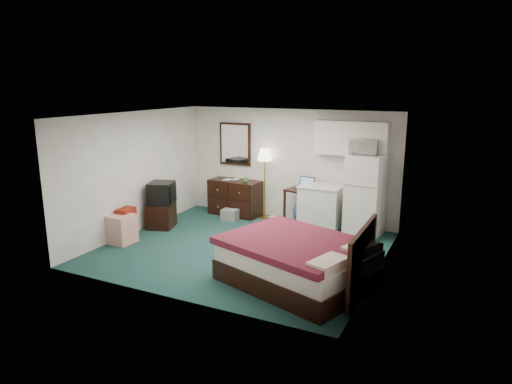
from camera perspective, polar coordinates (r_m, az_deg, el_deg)
The scene contains 25 objects.
floor at distance 8.69m, azimuth -1.66°, elevation -7.09°, with size 5.00×4.50×0.01m, color black.
ceiling at distance 8.16m, azimuth -1.78°, elevation 9.58°, with size 5.00×4.50×0.01m, color beige.
walls at distance 8.34m, azimuth -1.72°, elevation 0.98°, with size 5.01×4.51×2.50m.
mirror at distance 10.83m, azimuth -2.61°, elevation 6.01°, with size 0.80×0.06×1.00m, color white, non-canonical shape.
upper_cabinets at distance 9.63m, azimuth 11.84°, elevation 6.62°, with size 1.50×0.35×0.70m, color silver, non-canonical shape.
headboard at distance 6.87m, azimuth 13.15°, elevation -8.28°, with size 0.06×1.56×1.00m, color black, non-canonical shape.
dresser at distance 10.80m, azimuth -2.63°, elevation -0.68°, with size 1.22×0.55×0.83m, color black, non-canonical shape.
floor_lamp at distance 10.44m, azimuth 1.09°, elevation 1.07°, with size 0.35×0.35×1.62m, color gold, non-canonical shape.
desk at distance 10.07m, azimuth 5.87°, elevation -1.85°, with size 0.64×0.64×0.81m, color black, non-canonical shape.
exercise_ball at distance 10.10m, azimuth 6.24°, elevation -2.48°, with size 0.58×0.58×0.58m, color #364775.
kitchen_counter at distance 9.81m, azimuth 8.06°, elevation -1.98°, with size 0.84×0.64×0.92m, color silver, non-canonical shape.
fridge at distance 9.53m, azimuth 13.50°, elevation -0.37°, with size 0.69×0.69×1.67m, color silver, non-canonical shape.
bed at distance 7.20m, azimuth 5.20°, elevation -8.69°, with size 2.14×1.67×0.68m, color #440F1E, non-canonical shape.
tv_stand at distance 10.08m, azimuth -11.77°, elevation -2.89°, with size 0.52×0.57×0.52m, color black, non-canonical shape.
suitcase at distance 9.49m, azimuth -15.88°, elevation -3.82°, with size 0.24×0.39×0.63m, color #5B0D08, non-canonical shape.
retail_box at distance 9.29m, azimuth -16.44°, elevation -4.46°, with size 0.45×0.45×0.56m, color silver, non-canonical shape.
file_bin at distance 10.42m, azimuth -3.29°, elevation -2.87°, with size 0.36×0.27×0.25m, color gray, non-canonical shape.
cardboard_box_a at distance 10.03m, azimuth 2.43°, elevation -3.66°, with size 0.24×0.20×0.20m, color #927D58, non-canonical shape.
cardboard_box_b at distance 9.81m, azimuth 6.37°, elevation -3.90°, with size 0.23×0.28×0.28m, color #927D58, non-canonical shape.
laptop at distance 9.95m, azimuth 6.09°, elevation 1.07°, with size 0.35×0.28×0.24m, color black, non-canonical shape.
crt_tv at distance 9.96m, azimuth -11.74°, elevation -0.12°, with size 0.51×0.55×0.47m, color black, non-canonical shape.
microwave at distance 9.38m, azimuth 13.38°, elevation 5.78°, with size 0.55×0.31×0.37m, color silver.
book_a at distance 10.77m, azimuth -3.93°, elevation 2.12°, with size 0.16×0.02×0.22m, color #927D58.
book_b at distance 10.76m, azimuth -2.88°, elevation 2.09°, with size 0.15×0.02×0.20m, color #927D58.
mug at distance 10.44m, azimuth -1.34°, elevation 1.54°, with size 0.13×0.10×0.13m, color #3F8033.
Camera 1 is at (3.79, -7.20, 3.05)m, focal length 32.00 mm.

